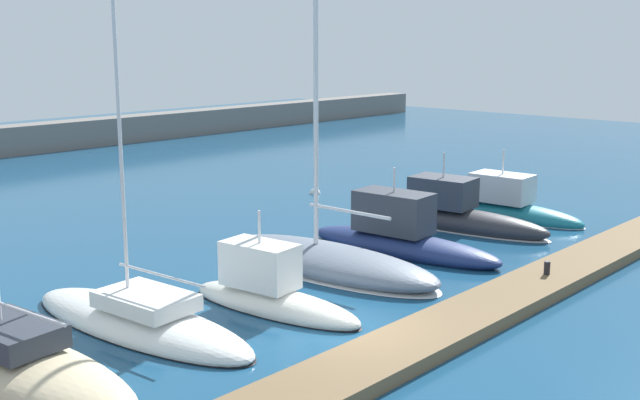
# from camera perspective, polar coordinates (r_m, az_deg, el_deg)

# --- Properties ---
(ground_plane) EXTENTS (120.00, 120.00, 0.00)m
(ground_plane) POSITION_cam_1_polar(r_m,az_deg,el_deg) (21.42, 2.13, -9.99)
(ground_plane) COLOR navy
(dock_pier) EXTENTS (37.34, 2.04, 0.37)m
(dock_pier) POSITION_cam_1_polar(r_m,az_deg,el_deg) (20.34, 5.96, -10.69)
(dock_pier) COLOR brown
(dock_pier) RESTS_ON ground_plane
(sailboat_sand_third) EXTENTS (3.64, 8.86, 16.61)m
(sailboat_sand_third) POSITION_cam_1_polar(r_m,az_deg,el_deg) (20.23, -21.64, -10.93)
(sailboat_sand_third) COLOR beige
(sailboat_sand_third) RESTS_ON ground_plane
(sailboat_white_fourth) EXTENTS (3.16, 8.76, 16.33)m
(sailboat_white_fourth) POSITION_cam_1_polar(r_m,az_deg,el_deg) (22.59, -13.01, -8.54)
(sailboat_white_fourth) COLOR white
(sailboat_white_fourth) RESTS_ON ground_plane
(motorboat_ivory_fifth) EXTENTS (2.37, 6.22, 3.31)m
(motorboat_ivory_fifth) POSITION_cam_1_polar(r_m,az_deg,el_deg) (23.50, -3.62, -6.84)
(motorboat_ivory_fifth) COLOR silver
(motorboat_ivory_fifth) RESTS_ON ground_plane
(sailboat_slate_sixth) EXTENTS (3.41, 9.28, 16.47)m
(sailboat_slate_sixth) POSITION_cam_1_polar(r_m,az_deg,el_deg) (27.27, 0.48, -4.29)
(sailboat_slate_sixth) COLOR slate
(sailboat_slate_sixth) RESTS_ON ground_plane
(motorboat_navy_seventh) EXTENTS (2.75, 8.21, 3.46)m
(motorboat_navy_seventh) POSITION_cam_1_polar(r_m,az_deg,el_deg) (29.63, 5.78, -2.59)
(motorboat_navy_seventh) COLOR navy
(motorboat_navy_seventh) RESTS_ON ground_plane
(motorboat_charcoal_eighth) EXTENTS (2.86, 8.11, 3.46)m
(motorboat_charcoal_eighth) POSITION_cam_1_polar(r_m,az_deg,el_deg) (33.63, 9.79, -1.07)
(motorboat_charcoal_eighth) COLOR #2D2D33
(motorboat_charcoal_eighth) RESTS_ON ground_plane
(motorboat_teal_ninth) EXTENTS (2.28, 7.08, 3.46)m
(motorboat_teal_ninth) POSITION_cam_1_polar(r_m,az_deg,el_deg) (36.12, 13.40, -0.55)
(motorboat_teal_ninth) COLOR #19707F
(motorboat_teal_ninth) RESTS_ON ground_plane
(mooring_buoy_white) EXTENTS (0.56, 0.56, 0.56)m
(mooring_buoy_white) POSITION_cam_1_polar(r_m,az_deg,el_deg) (40.61, -0.36, 0.47)
(mooring_buoy_white) COLOR white
(mooring_buoy_white) RESTS_ON ground_plane
(dock_bollard) EXTENTS (0.20, 0.20, 0.44)m
(dock_bollard) POSITION_cam_1_polar(r_m,az_deg,el_deg) (26.58, 16.15, -4.76)
(dock_bollard) COLOR black
(dock_bollard) RESTS_ON dock_pier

